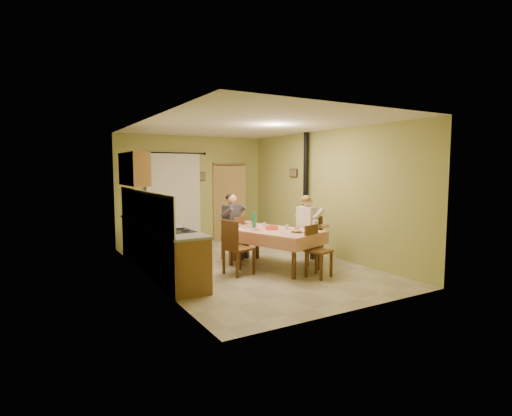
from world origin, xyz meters
TOP-DOWN VIEW (x-y plane):
  - floor at (0.00, 0.00)m, footprint 4.00×6.00m
  - room_shell at (0.00, 0.00)m, footprint 4.04×6.04m
  - kitchen_run at (-1.71, 0.40)m, footprint 0.64×3.64m
  - upper_cabinets at (-1.82, 1.70)m, footprint 0.35×1.40m
  - curtain at (-0.55, 2.90)m, footprint 1.70×0.07m
  - doorway at (1.03, 2.89)m, footprint 0.96×0.39m
  - dining_table at (0.35, -0.43)m, footprint 1.63×2.09m
  - tableware at (0.40, -0.50)m, footprint 1.00×1.47m
  - chair_far at (0.01, 0.66)m, footprint 0.50×0.50m
  - chair_near at (0.67, -1.40)m, footprint 0.48×0.48m
  - chair_right at (1.17, -0.47)m, footprint 0.49×0.49m
  - chair_left at (-0.49, -0.50)m, footprint 0.54×0.54m
  - man_far at (0.00, 0.67)m, footprint 0.65×0.61m
  - man_right at (1.15, -0.47)m, footprint 0.52×0.62m
  - stove_flue at (1.90, 0.60)m, footprint 0.24×0.24m
  - picture_back at (0.25, 2.97)m, footprint 0.19×0.03m
  - picture_right at (1.97, 1.20)m, footprint 0.03×0.31m

SIDE VIEW (x-z plane):
  - floor at x=0.00m, z-range -0.01..0.01m
  - chair_far at x=0.01m, z-range -0.18..0.75m
  - chair_near at x=0.67m, z-range -0.18..0.76m
  - chair_right at x=1.17m, z-range -0.20..0.79m
  - chair_left at x=-0.49m, z-range -0.22..0.80m
  - dining_table at x=0.35m, z-range 0.00..0.76m
  - kitchen_run at x=-1.71m, z-range -0.30..1.26m
  - tableware at x=0.40m, z-range 0.65..0.98m
  - man_far at x=0.00m, z-range 0.18..1.57m
  - man_right at x=1.15m, z-range 0.18..1.57m
  - stove_flue at x=1.90m, z-range -0.38..2.42m
  - doorway at x=1.03m, z-range -0.02..2.13m
  - curtain at x=-0.55m, z-range 0.15..2.37m
  - picture_back at x=0.25m, z-range 1.64..1.86m
  - room_shell at x=0.00m, z-range 0.41..3.23m
  - picture_right at x=1.97m, z-range 1.75..1.96m
  - upper_cabinets at x=-1.82m, z-range 1.60..2.30m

